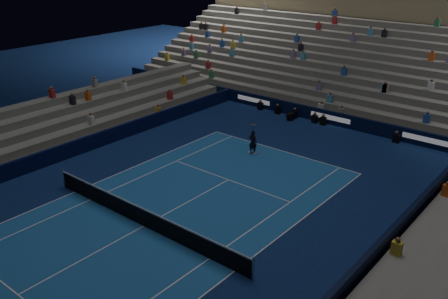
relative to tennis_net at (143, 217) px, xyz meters
name	(u,v)px	position (x,y,z in m)	size (l,w,h in m)	color
ground	(144,226)	(0.00, 0.00, -0.50)	(90.00, 90.00, 0.00)	#0C1E4D
court_surface	(144,226)	(0.00, 0.00, -0.50)	(10.97, 23.77, 0.01)	#1C569C
sponsor_barrier_far	(331,118)	(0.00, 18.50, 0.00)	(44.00, 0.25, 1.00)	black
sponsor_barrier_west	(31,163)	(-9.70, 0.00, 0.00)	(0.25, 37.00, 1.00)	black
grandstand_main	(387,58)	(0.00, 27.90, 2.87)	(44.00, 15.20, 11.20)	#62625E
grandstand_west	(0,143)	(-13.17, 0.00, 0.41)	(5.00, 37.00, 2.50)	slate
tennis_net	(143,217)	(0.00, 0.00, 0.00)	(12.90, 0.10, 1.10)	#B2B2B7
tennis_player	(253,142)	(-1.19, 10.33, 0.28)	(0.57, 0.38, 1.57)	black
broadcast_camera	(290,116)	(-2.80, 17.37, -0.21)	(0.45, 0.88, 0.56)	black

